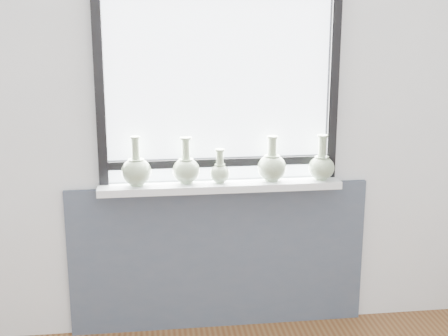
{
  "coord_description": "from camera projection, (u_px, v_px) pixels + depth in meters",
  "views": [
    {
      "loc": [
        -0.4,
        -1.53,
        1.82
      ],
      "look_at": [
        0.0,
        1.55,
        1.02
      ],
      "focal_mm": 50.0,
      "sensor_mm": 36.0,
      "label": 1
    }
  ],
  "objects": [
    {
      "name": "vase_c",
      "position": [
        220.0,
        171.0,
        3.37
      ],
      "size": [
        0.11,
        0.11,
        0.19
      ],
      "rotation": [
        0.0,
        0.0,
        0.31
      ],
      "color": "#91A883",
      "rests_on": "windowsill"
    },
    {
      "name": "vase_a",
      "position": [
        136.0,
        170.0,
        3.32
      ],
      "size": [
        0.16,
        0.16,
        0.27
      ],
      "rotation": [
        0.0,
        0.0,
        0.4
      ],
      "color": "#91A883",
      "rests_on": "windowsill"
    },
    {
      "name": "window",
      "position": [
        219.0,
        81.0,
        3.32
      ],
      "size": [
        1.3,
        0.06,
        1.05
      ],
      "color": "black",
      "rests_on": "windowsill"
    },
    {
      "name": "vase_d",
      "position": [
        272.0,
        166.0,
        3.4
      ],
      "size": [
        0.16,
        0.16,
        0.25
      ],
      "rotation": [
        0.0,
        0.0,
        -0.43
      ],
      "color": "#91A883",
      "rests_on": "windowsill"
    },
    {
      "name": "apron_panel",
      "position": [
        219.0,
        257.0,
        3.58
      ],
      "size": [
        1.7,
        0.03,
        0.86
      ],
      "primitive_type": "cube",
      "color": "#414958",
      "rests_on": "ground"
    },
    {
      "name": "vase_b",
      "position": [
        186.0,
        168.0,
        3.36
      ],
      "size": [
        0.15,
        0.15,
        0.25
      ],
      "rotation": [
        0.0,
        0.0,
        0.18
      ],
      "color": "#91A883",
      "rests_on": "windowsill"
    },
    {
      "name": "vase_e",
      "position": [
        321.0,
        166.0,
        3.43
      ],
      "size": [
        0.14,
        0.14,
        0.25
      ],
      "rotation": [
        0.0,
        0.0,
        0.21
      ],
      "color": "#91A883",
      "rests_on": "windowsill"
    },
    {
      "name": "windowsill",
      "position": [
        220.0,
        186.0,
        3.4
      ],
      "size": [
        1.32,
        0.18,
        0.04
      ],
      "primitive_type": "cube",
      "color": "silver",
      "rests_on": "apron_panel"
    },
    {
      "name": "back_wall",
      "position": [
        218.0,
        106.0,
        3.39
      ],
      "size": [
        3.6,
        0.02,
        2.6
      ],
      "primitive_type": "cube",
      "color": "silver",
      "rests_on": "ground"
    }
  ]
}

